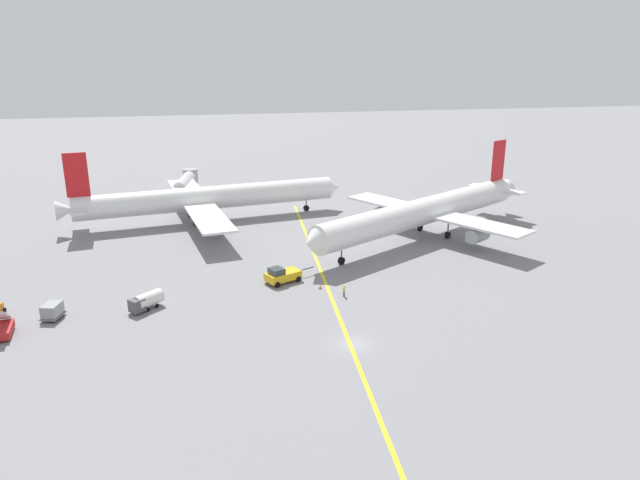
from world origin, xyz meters
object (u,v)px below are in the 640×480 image
Objects in this scene: airliner_being_pushed at (425,211)px; gse_container_dolly_flat at (52,311)px; airliner_at_gate_left at (207,198)px; jet_bridge at (187,181)px; traffic_cone_nose_left at (320,287)px; pushback_tug at (282,275)px; gse_stair_truck_yellow at (3,328)px; gse_fuel_bowser_stubby at (146,301)px; ground_crew_wing_walker_right at (344,291)px.

airliner_being_pushed is 67.61m from gse_container_dolly_flat.
jet_bridge is (-4.21, 24.49, -0.90)m from airliner_at_gate_left.
jet_bridge is at bearing 75.36° from gse_container_dolly_flat.
traffic_cone_nose_left is at bearing -140.54° from airliner_being_pushed.
pushback_tug is 1.77× the size of gse_stair_truck_yellow.
gse_container_dolly_flat is (-12.20, -0.29, -0.16)m from gse_fuel_bowser_stubby.
airliner_at_gate_left is 12.60× the size of gse_stair_truck_yellow.
gse_container_dolly_flat is at bearing -159.72° from airliner_being_pushed.
pushback_tug is at bearing -150.96° from airliner_being_pushed.
pushback_tug is 11.10m from ground_crew_wing_walker_right.
gse_fuel_bowser_stubby is at bearing -175.30° from traffic_cone_nose_left.
gse_stair_truck_yellow is at bearing -141.33° from gse_container_dolly_flat.
airliner_at_gate_left is 3.37× the size of jet_bridge.
airliner_at_gate_left is 46.27m from gse_fuel_bowser_stubby.
ground_crew_wing_walker_right is at bearing -132.60° from airliner_being_pushed.
gse_stair_truck_yellow is (-27.48, -49.31, -3.88)m from airliner_at_gate_left.
jet_bridge reaches higher than gse_fuel_bowser_stubby.
gse_stair_truck_yellow reaches higher than gse_container_dolly_flat.
gse_stair_truck_yellow is at bearing -165.91° from gse_fuel_bowser_stubby.
ground_crew_wing_walker_right is 2.94× the size of traffic_cone_nose_left.
gse_stair_truck_yellow reaches higher than pushback_tug.
ground_crew_wing_walker_right is (40.58, -1.32, -0.25)m from gse_container_dolly_flat.
gse_fuel_bowser_stubby reaches higher than traffic_cone_nose_left.
pushback_tug is at bearing 143.57° from traffic_cone_nose_left.
airliner_being_pushed is at bearing 29.04° from pushback_tug.
gse_stair_truck_yellow is at bearing -176.59° from ground_crew_wing_walker_right.
airliner_being_pushed reaches higher than gse_fuel_bowser_stubby.
traffic_cone_nose_left is at bearing -73.80° from jet_bridge.
gse_container_dolly_flat is 6.46m from gse_stair_truck_yellow.
pushback_tug is 1.72× the size of gse_fuel_bowser_stubby.
airliner_being_pushed reaches higher than traffic_cone_nose_left.
gse_fuel_bowser_stubby is at bearing -163.53° from pushback_tug.
ground_crew_wing_walker_right is (18.14, -46.59, -3.98)m from airliner_at_gate_left.
airliner_being_pushed reaches higher than gse_container_dolly_flat.
gse_container_dolly_flat is 6.16× the size of traffic_cone_nose_left.
gse_container_dolly_flat is 72.16m from jet_bridge.
gse_fuel_bowser_stubby is 25.70m from traffic_cone_nose_left.
ground_crew_wing_walker_right is 74.58m from jet_bridge.
gse_fuel_bowser_stubby is 17.78m from gse_stair_truck_yellow.
jet_bridge is at bearing 106.20° from traffic_cone_nose_left.
airliner_being_pushed is 11.06× the size of gse_fuel_bowser_stubby.
gse_fuel_bowser_stubby is 8.24× the size of traffic_cone_nose_left.
jet_bridge is (18.23, 69.77, 2.83)m from gse_container_dolly_flat.
gse_container_dolly_flat is 0.77× the size of gse_stair_truck_yellow.
traffic_cone_nose_left is at bearing -70.29° from airliner_at_gate_left.
pushback_tug is 33.12m from gse_container_dolly_flat.
airliner_being_pushed is 3.05× the size of jet_bridge.
gse_container_dolly_flat is at bearing -176.37° from traffic_cone_nose_left.
airliner_being_pushed is 14.78× the size of gse_container_dolly_flat.
gse_fuel_bowser_stubby is 69.78m from jet_bridge.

